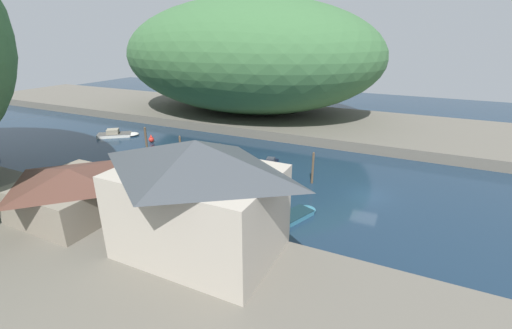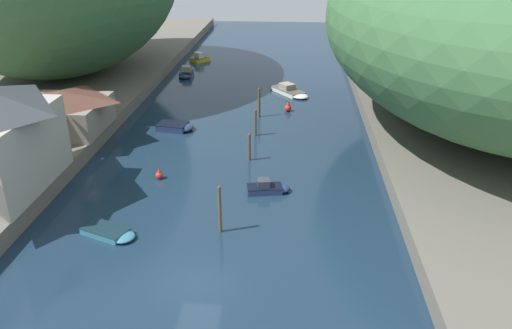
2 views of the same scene
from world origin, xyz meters
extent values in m
plane|color=#192D42|center=(0.00, 30.00, 0.00)|extent=(130.00, 130.00, 0.00)
cube|color=#666056|center=(23.90, 30.00, 0.69)|extent=(22.00, 120.00, 1.39)
ellipsoid|color=#3D6B3D|center=(25.00, 25.59, 11.29)|extent=(33.94, 47.52, 19.80)
cube|color=#B2A899|center=(-16.25, 8.41, 4.24)|extent=(6.96, 9.91, 5.71)
pyramid|color=#3D4247|center=(-16.25, 8.41, 8.07)|extent=(7.52, 10.70, 1.95)
cube|color=gray|center=(-16.39, 20.43, 2.79)|extent=(7.40, 7.36, 2.81)
pyramid|color=brown|center=(-16.39, 20.43, 4.71)|extent=(7.99, 7.95, 1.02)
cube|color=teal|center=(-7.18, 4.88, 0.21)|extent=(3.47, 2.68, 0.42)
ellipsoid|color=teal|center=(-5.76, 4.31, 0.21)|extent=(2.01, 2.03, 0.42)
cube|color=#132A33|center=(-7.18, 4.88, 0.44)|extent=(3.53, 2.74, 0.03)
cube|color=navy|center=(3.21, 11.69, 0.26)|extent=(2.87, 1.74, 0.51)
ellipsoid|color=navy|center=(4.53, 11.91, 0.26)|extent=(1.53, 1.46, 0.51)
cube|color=black|center=(3.21, 11.69, 0.53)|extent=(2.92, 1.78, 0.03)
cube|color=#333842|center=(3.12, 11.68, 0.82)|extent=(1.08, 1.07, 0.61)
cube|color=silver|center=(4.52, 38.77, 0.23)|extent=(4.64, 5.13, 0.47)
ellipsoid|color=silver|center=(6.01, 36.84, 0.23)|extent=(3.07, 3.15, 0.47)
cube|color=#504E4A|center=(4.52, 38.77, 0.48)|extent=(4.73, 5.24, 0.03)
cube|color=#9E937F|center=(4.43, 38.89, 0.83)|extent=(2.21, 2.25, 0.72)
cube|color=navy|center=(-7.14, 24.76, 0.32)|extent=(3.22, 2.52, 0.65)
ellipsoid|color=navy|center=(-5.68, 24.55, 0.32)|extent=(1.74, 2.20, 0.65)
cube|color=black|center=(-7.14, 24.76, 0.66)|extent=(3.28, 2.57, 0.03)
cylinder|color=brown|center=(0.55, 5.76, 1.67)|extent=(0.24, 0.24, 3.35)
sphere|color=brown|center=(0.55, 5.76, 3.40)|extent=(0.21, 0.21, 0.21)
cylinder|color=brown|center=(1.47, 17.70, 1.20)|extent=(0.26, 0.26, 2.40)
sphere|color=brown|center=(1.47, 17.70, 2.46)|extent=(0.24, 0.24, 0.24)
cylinder|color=brown|center=(1.56, 23.76, 1.30)|extent=(0.27, 0.27, 2.59)
sphere|color=brown|center=(1.56, 23.76, 2.65)|extent=(0.24, 0.24, 0.24)
cylinder|color=brown|center=(1.52, 29.45, 1.55)|extent=(0.30, 0.30, 3.10)
sphere|color=brown|center=(1.52, 29.45, 3.16)|extent=(0.27, 0.27, 0.27)
sphere|color=red|center=(-5.65, 13.43, 0.31)|extent=(0.62, 0.62, 0.62)
cone|color=red|center=(-5.65, 13.43, 0.77)|extent=(0.31, 0.31, 0.31)
sphere|color=red|center=(4.69, 31.50, 0.40)|extent=(0.80, 0.80, 0.80)
cone|color=red|center=(4.69, 31.50, 0.99)|extent=(0.40, 0.40, 0.40)
cylinder|color=#282D3D|center=(-14.20, 8.74, 1.81)|extent=(0.13, 0.13, 0.85)
cylinder|color=#282D3D|center=(-14.20, 8.92, 1.81)|extent=(0.13, 0.13, 0.85)
cube|color=navy|center=(-14.20, 8.83, 2.55)|extent=(0.24, 0.39, 0.62)
sphere|color=#9E7051|center=(-14.20, 8.83, 2.97)|extent=(0.22, 0.22, 0.22)
camera|label=1|loc=(-32.28, -3.30, 14.94)|focal=24.00mm
camera|label=2|loc=(5.17, -22.96, 18.55)|focal=35.00mm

